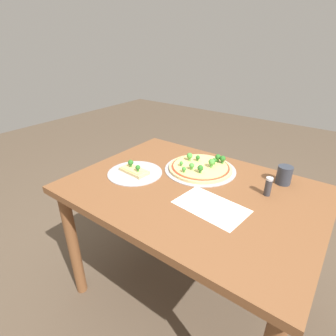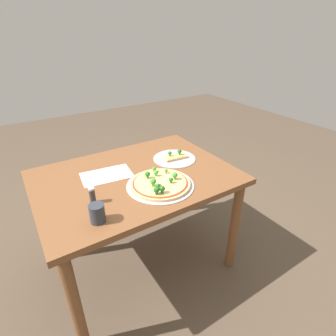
{
  "view_description": "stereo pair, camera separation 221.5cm",
  "coord_description": "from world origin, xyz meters",
  "px_view_note": "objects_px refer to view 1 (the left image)",
  "views": [
    {
      "loc": [
        0.55,
        -0.94,
        1.38
      ],
      "look_at": [
        -0.19,
        0.06,
        0.75
      ],
      "focal_mm": 28.0,
      "sensor_mm": 36.0,
      "label": 1
    },
    {
      "loc": [
        0.57,
        1.27,
        1.52
      ],
      "look_at": [
        -0.19,
        0.06,
        0.75
      ],
      "focal_mm": 28.0,
      "sensor_mm": 36.0,
      "label": 2
    }
  ],
  "objects_px": {
    "pizza_tray_whole": "(201,167)",
    "drinking_cup": "(284,175)",
    "condiment_shaker": "(268,186)",
    "dining_table": "(192,204)",
    "pizza_tray_slice": "(135,171)"
  },
  "relations": [
    {
      "from": "pizza_tray_whole",
      "to": "drinking_cup",
      "type": "height_order",
      "value": "drinking_cup"
    },
    {
      "from": "drinking_cup",
      "to": "condiment_shaker",
      "type": "distance_m",
      "value": 0.16
    },
    {
      "from": "drinking_cup",
      "to": "condiment_shaker",
      "type": "relative_size",
      "value": 1.03
    },
    {
      "from": "dining_table",
      "to": "condiment_shaker",
      "type": "distance_m",
      "value": 0.37
    },
    {
      "from": "pizza_tray_whole",
      "to": "drinking_cup",
      "type": "xyz_separation_m",
      "value": [
        0.4,
        0.11,
        0.03
      ]
    },
    {
      "from": "dining_table",
      "to": "condiment_shaker",
      "type": "xyz_separation_m",
      "value": [
        0.31,
        0.14,
        0.14
      ]
    },
    {
      "from": "pizza_tray_whole",
      "to": "drinking_cup",
      "type": "relative_size",
      "value": 4.21
    },
    {
      "from": "pizza_tray_slice",
      "to": "condiment_shaker",
      "type": "height_order",
      "value": "condiment_shaker"
    },
    {
      "from": "pizza_tray_slice",
      "to": "condiment_shaker",
      "type": "bearing_deg",
      "value": 17.58
    },
    {
      "from": "dining_table",
      "to": "pizza_tray_slice",
      "type": "distance_m",
      "value": 0.35
    },
    {
      "from": "pizza_tray_slice",
      "to": "drinking_cup",
      "type": "relative_size",
      "value": 3.15
    },
    {
      "from": "condiment_shaker",
      "to": "pizza_tray_slice",
      "type": "bearing_deg",
      "value": -162.42
    },
    {
      "from": "dining_table",
      "to": "pizza_tray_slice",
      "type": "bearing_deg",
      "value": -170.12
    },
    {
      "from": "dining_table",
      "to": "pizza_tray_slice",
      "type": "relative_size",
      "value": 4.06
    },
    {
      "from": "condiment_shaker",
      "to": "pizza_tray_whole",
      "type": "bearing_deg",
      "value": 173.51
    }
  ]
}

